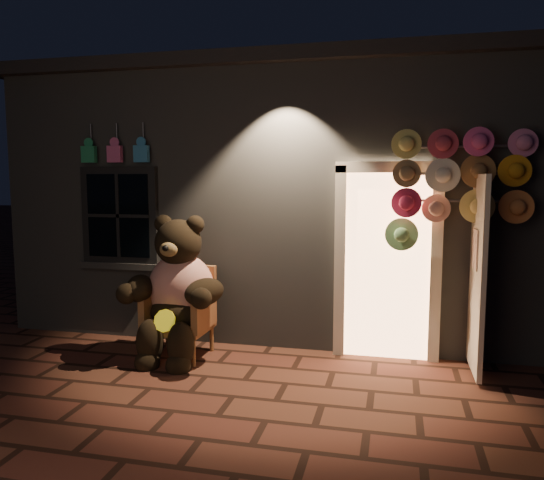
% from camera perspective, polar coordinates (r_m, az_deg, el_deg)
% --- Properties ---
extents(ground, '(60.00, 60.00, 0.00)m').
position_cam_1_polar(ground, '(5.13, -4.28, -16.43)').
color(ground, '#532E1F').
rests_on(ground, ground).
extents(shop_building, '(7.30, 5.95, 3.51)m').
position_cam_1_polar(shop_building, '(8.61, 3.64, 4.81)').
color(shop_building, slate).
rests_on(shop_building, ground).
extents(wicker_armchair, '(0.71, 0.65, 1.01)m').
position_cam_1_polar(wicker_armchair, '(6.18, -9.63, -7.55)').
color(wicker_armchair, olive).
rests_on(wicker_armchair, ground).
extents(teddy_bear, '(1.22, 0.96, 1.68)m').
position_cam_1_polar(teddy_bear, '(6.01, -10.18, -5.49)').
color(teddy_bear, red).
rests_on(teddy_bear, ground).
extents(hat_rack, '(1.44, 0.22, 2.54)m').
position_cam_1_polar(hat_rack, '(5.80, 19.16, 6.04)').
color(hat_rack, '#59595E').
rests_on(hat_rack, ground).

